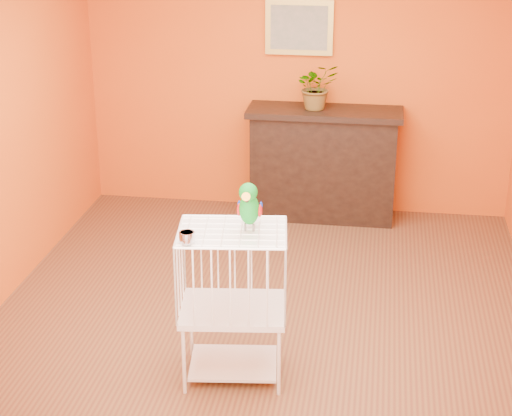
# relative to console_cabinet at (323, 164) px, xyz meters

# --- Properties ---
(ground) EXTENTS (4.50, 4.50, 0.00)m
(ground) POSITION_rel_console_cabinet_xyz_m (-0.27, -2.00, -0.53)
(ground) COLOR brown
(ground) RESTS_ON ground
(room_shell) EXTENTS (4.50, 4.50, 4.50)m
(room_shell) POSITION_rel_console_cabinet_xyz_m (-0.27, -2.00, 1.06)
(room_shell) COLOR #D45613
(room_shell) RESTS_ON ground
(console_cabinet) EXTENTS (1.42, 0.51, 1.05)m
(console_cabinet) POSITION_rel_console_cabinet_xyz_m (0.00, 0.00, 0.00)
(console_cabinet) COLOR black
(console_cabinet) RESTS_ON ground
(potted_plant) EXTENTS (0.51, 0.53, 0.33)m
(potted_plant) POSITION_rel_console_cabinet_xyz_m (-0.08, 0.00, 0.69)
(potted_plant) COLOR #26722D
(potted_plant) RESTS_ON console_cabinet
(framed_picture) EXTENTS (0.62, 0.04, 0.50)m
(framed_picture) POSITION_rel_console_cabinet_xyz_m (-0.27, 0.21, 1.22)
(framed_picture) COLOR gold
(framed_picture) RESTS_ON room_shell
(birdcage) EXTENTS (0.72, 0.58, 1.02)m
(birdcage) POSITION_rel_console_cabinet_xyz_m (-0.35, -2.84, 0.00)
(birdcage) COLOR silver
(birdcage) RESTS_ON ground
(feed_cup) EXTENTS (0.09, 0.09, 0.07)m
(feed_cup) POSITION_rel_console_cabinet_xyz_m (-0.59, -3.06, 0.53)
(feed_cup) COLOR silver
(feed_cup) RESTS_ON birdcage
(parrot) EXTENTS (0.16, 0.29, 0.32)m
(parrot) POSITION_rel_console_cabinet_xyz_m (-0.25, -2.82, 0.66)
(parrot) COLOR #59544C
(parrot) RESTS_ON birdcage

